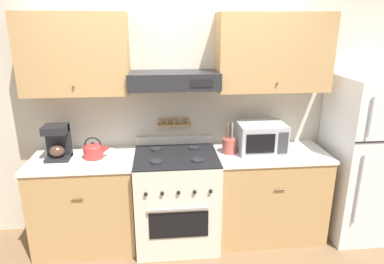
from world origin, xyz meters
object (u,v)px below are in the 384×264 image
refrigerator (370,158)px  coffee_maker (58,142)px  microwave (261,137)px  tea_kettle (94,150)px  stove_range (177,198)px  utensil_crock (229,145)px

refrigerator → coffee_maker: refrigerator is taller
refrigerator → microwave: refrigerator is taller
refrigerator → tea_kettle: (-2.75, 0.05, 0.16)m
microwave → tea_kettle: bearing=-179.4°
tea_kettle → coffee_maker: coffee_maker is taller
stove_range → tea_kettle: 0.94m
stove_range → microwave: microwave is taller
refrigerator → tea_kettle: size_ratio=7.07×
coffee_maker → microwave: bearing=-0.2°
coffee_maker → microwave: 1.94m
stove_range → coffee_maker: (-1.10, 0.07, 0.61)m
tea_kettle → microwave: size_ratio=0.52×
microwave → utensil_crock: 0.32m
coffee_maker → stove_range: bearing=-3.8°
coffee_maker → tea_kettle: bearing=-4.4°
utensil_crock → stove_range: bearing=-174.7°
utensil_crock → coffee_maker: bearing=179.1°
coffee_maker → utensil_crock: size_ratio=1.07×
tea_kettle → microwave: bearing=0.6°
refrigerator → tea_kettle: refrigerator is taller
tea_kettle → microwave: 1.62m
tea_kettle → microwave: (1.62, 0.02, 0.07)m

